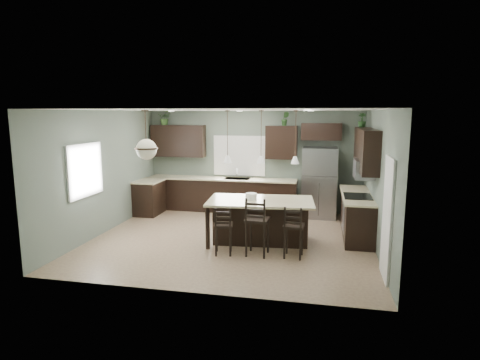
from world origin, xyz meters
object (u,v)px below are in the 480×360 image
kitchen_island (260,221)px  serving_dish (251,197)px  plant_back_left (165,118)px  bar_stool_center (257,226)px  refrigerator (319,183)px  bar_stool_left (223,230)px  bar_stool_right (294,232)px

kitchen_island → serving_dish: 0.57m
kitchen_island → plant_back_left: plant_back_left is taller
kitchen_island → bar_stool_center: bearing=-90.5°
refrigerator → bar_stool_left: 3.78m
refrigerator → serving_dish: (-1.39, -2.44, 0.07)m
kitchen_island → bar_stool_right: (0.76, -0.77, 0.05)m
bar_stool_left → bar_stool_center: (0.66, 0.09, 0.10)m
refrigerator → bar_stool_left: size_ratio=1.92×
bar_stool_right → bar_stool_left: bearing=-172.2°
refrigerator → bar_stool_center: size_ratio=1.59×
plant_back_left → bar_stool_left: bearing=-53.9°
serving_dish → plant_back_left: bearing=137.9°
kitchen_island → serving_dish: (-0.20, -0.02, 0.53)m
refrigerator → bar_stool_center: bearing=-109.4°
kitchen_island → plant_back_left: 4.66m
refrigerator → bar_stool_right: size_ratio=1.81×
kitchen_island → bar_stool_left: bar_stool_left is taller
refrigerator → serving_dish: 2.81m
bar_stool_left → bar_stool_right: bearing=-6.6°
kitchen_island → bar_stool_right: bearing=-50.4°
refrigerator → kitchen_island: bearing=-116.2°
kitchen_island → serving_dish: serving_dish is taller
kitchen_island → serving_dish: bearing=-180.0°
bar_stool_center → plant_back_left: size_ratio=2.84×
bar_stool_center → bar_stool_right: bar_stool_center is taller
serving_dish → plant_back_left: (-2.97, 2.68, 1.61)m
bar_stool_left → bar_stool_center: bar_stool_center is taller
refrigerator → serving_dish: refrigerator is taller
refrigerator → kitchen_island: 2.74m
refrigerator → bar_stool_center: refrigerator is taller
bar_stool_right → refrigerator: bearing=85.6°
bar_stool_center → plant_back_left: plant_back_left is taller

